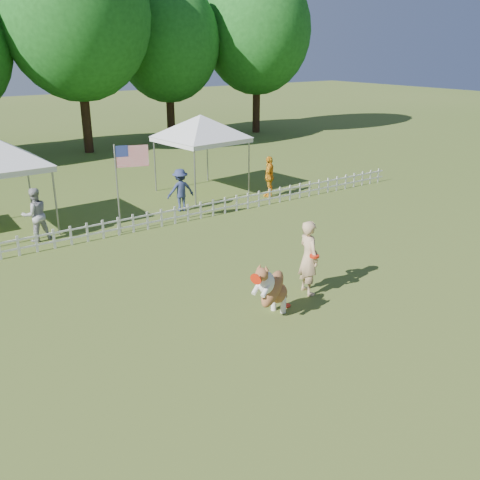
# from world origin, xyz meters

# --- Properties ---
(ground) EXTENTS (120.00, 120.00, 0.00)m
(ground) POSITION_xyz_m (0.00, 0.00, 0.00)
(ground) COLOR #3C581B
(ground) RESTS_ON ground
(picket_fence) EXTENTS (22.00, 0.08, 0.60)m
(picket_fence) POSITION_xyz_m (0.00, 7.00, 0.30)
(picket_fence) COLOR white
(picket_fence) RESTS_ON ground
(handler) EXTENTS (0.56, 0.73, 1.81)m
(handler) POSITION_xyz_m (0.79, 0.52, 0.90)
(handler) COLOR tan
(handler) RESTS_ON ground
(dog) EXTENTS (1.38, 0.92, 1.36)m
(dog) POSITION_xyz_m (-0.65, 0.05, 0.68)
(dog) COLOR brown
(dog) RESTS_ON ground
(frisbee_on_turf) EXTENTS (0.30, 0.30, 0.02)m
(frisbee_on_turf) POSITION_xyz_m (-0.08, 0.27, 0.01)
(frisbee_on_turf) COLOR red
(frisbee_on_turf) RESTS_ON ground
(canopy_tent_right) EXTENTS (3.21, 3.21, 3.01)m
(canopy_tent_right) POSITION_xyz_m (3.67, 10.05, 1.51)
(canopy_tent_right) COLOR silver
(canopy_tent_right) RESTS_ON ground
(flag_pole) EXTENTS (1.07, 0.43, 2.82)m
(flag_pole) POSITION_xyz_m (-1.11, 7.19, 1.41)
(flag_pole) COLOR gray
(flag_pole) RESTS_ON ground
(spectator_a) EXTENTS (0.84, 0.68, 1.64)m
(spectator_a) POSITION_xyz_m (-3.44, 8.00, 0.82)
(spectator_a) COLOR #A2A0A5
(spectator_a) RESTS_ON ground
(spectator_b) EXTENTS (1.05, 0.70, 1.52)m
(spectator_b) POSITION_xyz_m (1.67, 8.22, 0.76)
(spectator_b) COLOR navy
(spectator_b) RESTS_ON ground
(spectator_c) EXTENTS (0.98, 0.88, 1.59)m
(spectator_c) POSITION_xyz_m (5.46, 7.93, 0.80)
(spectator_c) COLOR orange
(spectator_c) RESTS_ON ground
(tree_center_right) EXTENTS (7.60, 7.60, 12.60)m
(tree_center_right) POSITION_xyz_m (3.00, 21.00, 6.30)
(tree_center_right) COLOR #164D16
(tree_center_right) RESTS_ON ground
(tree_right) EXTENTS (6.20, 6.20, 10.40)m
(tree_right) POSITION_xyz_m (9.00, 22.50, 5.20)
(tree_right) COLOR #164D16
(tree_right) RESTS_ON ground
(tree_far_right) EXTENTS (7.00, 7.00, 11.40)m
(tree_far_right) POSITION_xyz_m (15.00, 21.50, 5.70)
(tree_far_right) COLOR #164D16
(tree_far_right) RESTS_ON ground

